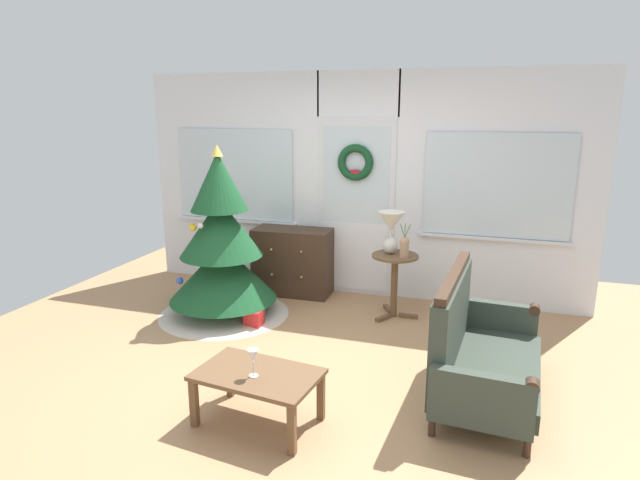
# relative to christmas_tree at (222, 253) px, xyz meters

# --- Properties ---
(ground_plane) EXTENTS (6.76, 6.76, 0.00)m
(ground_plane) POSITION_rel_christmas_tree_xyz_m (1.15, -0.94, -0.68)
(ground_plane) COLOR #AD7F56
(back_wall_with_door) EXTENTS (5.20, 0.19, 2.55)m
(back_wall_with_door) POSITION_rel_christmas_tree_xyz_m (1.15, 1.14, 0.61)
(back_wall_with_door) COLOR white
(back_wall_with_door) RESTS_ON ground
(christmas_tree) EXTENTS (1.38, 1.38, 1.80)m
(christmas_tree) POSITION_rel_christmas_tree_xyz_m (0.00, 0.00, 0.00)
(christmas_tree) COLOR #4C331E
(christmas_tree) RESTS_ON ground
(dresser_cabinet) EXTENTS (0.91, 0.47, 0.78)m
(dresser_cabinet) POSITION_rel_christmas_tree_xyz_m (0.47, 0.85, -0.29)
(dresser_cabinet) COLOR #3D281C
(dresser_cabinet) RESTS_ON ground
(settee_sofa) EXTENTS (0.81, 1.50, 0.96)m
(settee_sofa) POSITION_rel_christmas_tree_xyz_m (2.60, -0.88, -0.30)
(settee_sofa) COLOR #3D281C
(settee_sofa) RESTS_ON ground
(side_table) EXTENTS (0.50, 0.48, 0.67)m
(side_table) POSITION_rel_christmas_tree_xyz_m (1.73, 0.49, -0.19)
(side_table) COLOR brown
(side_table) RESTS_ON ground
(table_lamp) EXTENTS (0.28, 0.28, 0.44)m
(table_lamp) POSITION_rel_christmas_tree_xyz_m (1.67, 0.53, 0.28)
(table_lamp) COLOR silver
(table_lamp) RESTS_ON side_table
(flower_vase) EXTENTS (0.11, 0.10, 0.35)m
(flower_vase) POSITION_rel_christmas_tree_xyz_m (1.83, 0.43, 0.12)
(flower_vase) COLOR tan
(flower_vase) RESTS_ON side_table
(coffee_table) EXTENTS (0.90, 0.62, 0.38)m
(coffee_table) POSITION_rel_christmas_tree_xyz_m (1.19, -1.75, -0.35)
(coffee_table) COLOR brown
(coffee_table) RESTS_ON ground
(wine_glass) EXTENTS (0.08, 0.08, 0.20)m
(wine_glass) POSITION_rel_christmas_tree_xyz_m (1.19, -1.80, -0.15)
(wine_glass) COLOR silver
(wine_glass) RESTS_ON coffee_table
(gift_box) EXTENTS (0.17, 0.15, 0.17)m
(gift_box) POSITION_rel_christmas_tree_xyz_m (0.45, -0.21, -0.59)
(gift_box) COLOR red
(gift_box) RESTS_ON ground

